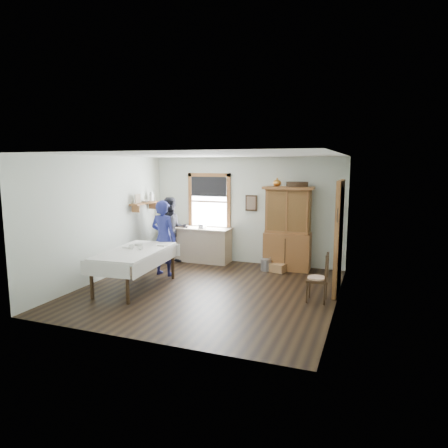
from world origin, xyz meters
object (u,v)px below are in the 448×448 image
object	(u,v)px
china_hutch	(288,228)
figure_dark	(172,233)
woman_blue	(164,241)
work_counter	(201,245)
dining_table	(135,269)
spindle_chair	(317,277)
wicker_basket	(278,268)
pail	(266,265)

from	to	relation	value
china_hutch	figure_dark	distance (m)	2.94
figure_dark	woman_blue	bearing A→B (deg)	-107.27
china_hutch	figure_dark	xyz separation A→B (m)	(-2.91, -0.39, -0.22)
work_counter	dining_table	world-z (taller)	work_counter
spindle_chair	woman_blue	xyz separation A→B (m)	(-3.53, 0.60, 0.34)
work_counter	wicker_basket	distance (m)	2.17
work_counter	wicker_basket	xyz separation A→B (m)	(2.11, -0.34, -0.35)
pail	wicker_basket	world-z (taller)	pail
work_counter	pail	bearing A→B (deg)	-9.25
pail	woman_blue	world-z (taller)	woman_blue
spindle_chair	work_counter	bearing A→B (deg)	142.83
work_counter	figure_dark	bearing A→B (deg)	-149.12
pail	wicker_basket	bearing A→B (deg)	-8.18
china_hutch	woman_blue	bearing A→B (deg)	-151.57
wicker_basket	figure_dark	world-z (taller)	figure_dark
dining_table	woman_blue	world-z (taller)	woman_blue
dining_table	pail	bearing A→B (deg)	46.49
woman_blue	figure_dark	distance (m)	1.16
china_hutch	spindle_chair	size ratio (longest dim) A/B	2.18
dining_table	spindle_chair	xyz separation A→B (m)	(3.59, 0.48, 0.06)
pail	work_counter	bearing A→B (deg)	170.75
figure_dark	dining_table	bearing A→B (deg)	-117.75
pail	woman_blue	size ratio (longest dim) A/B	0.17
dining_table	pail	distance (m)	3.15
figure_dark	wicker_basket	bearing A→B (deg)	-34.85
work_counter	spindle_chair	distance (m)	3.86
wicker_basket	woman_blue	world-z (taller)	woman_blue
pail	china_hutch	bearing A→B (deg)	33.79
dining_table	figure_dark	world-z (taller)	figure_dark
china_hutch	dining_table	size ratio (longest dim) A/B	1.01
dining_table	woman_blue	bearing A→B (deg)	86.90
work_counter	pail	world-z (taller)	work_counter
work_counter	figure_dark	distance (m)	0.83
woman_blue	figure_dark	world-z (taller)	woman_blue
spindle_chair	pail	xyz separation A→B (m)	(-1.43, 1.79, -0.32)
dining_table	woman_blue	xyz separation A→B (m)	(0.06, 1.08, 0.40)
wicker_basket	woman_blue	size ratio (longest dim) A/B	0.21
china_hutch	figure_dark	size ratio (longest dim) A/B	1.28
spindle_chair	figure_dark	xyz separation A→B (m)	(-3.90, 1.70, 0.32)
china_hutch	dining_table	bearing A→B (deg)	-137.23
china_hutch	figure_dark	world-z (taller)	china_hutch
work_counter	wicker_basket	bearing A→B (deg)	-9.11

